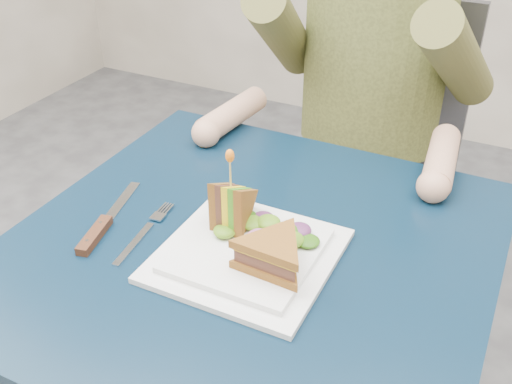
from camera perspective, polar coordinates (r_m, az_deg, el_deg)
The scene contains 12 objects.
table at distance 1.02m, azimuth -0.50°, elevation -8.40°, with size 0.75×0.75×0.73m.
chair at distance 1.66m, azimuth 11.16°, elevation 4.16°, with size 0.42×0.40×0.93m.
diner at distance 1.42m, azimuth 11.45°, elevation 15.56°, with size 0.54×0.59×0.74m.
plate at distance 0.93m, azimuth -0.82°, elevation -5.86°, with size 0.26×0.26×0.02m.
sandwich_flat at distance 0.87m, azimuth 1.66°, elevation -5.92°, with size 0.14×0.14×0.05m.
sandwich_upright at distance 0.95m, azimuth -2.38°, elevation -1.36°, with size 0.08×0.13×0.13m.
fork at distance 1.00m, azimuth -10.73°, elevation -3.93°, with size 0.03×0.18×0.01m.
knife at distance 1.02m, azimuth -14.64°, elevation -3.38°, with size 0.07×0.22×0.02m.
toothpick at distance 0.92m, azimuth -2.47°, elevation 1.94°, with size 0.00×0.00×0.06m, color tan.
toothpick_frill at distance 0.91m, azimuth -2.51°, elevation 3.46°, with size 0.01×0.01×0.02m, color orange.
lettuce_spill at distance 0.92m, azimuth -0.27°, elevation -4.57°, with size 0.15×0.13×0.02m, color #337A14, non-canonical shape.
onion_ring at distance 0.91m, azimuth 0.16°, elevation -4.66°, with size 0.04×0.04×0.01m, color #9E4C7A.
Camera 1 is at (0.35, -0.68, 1.32)m, focal length 42.00 mm.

